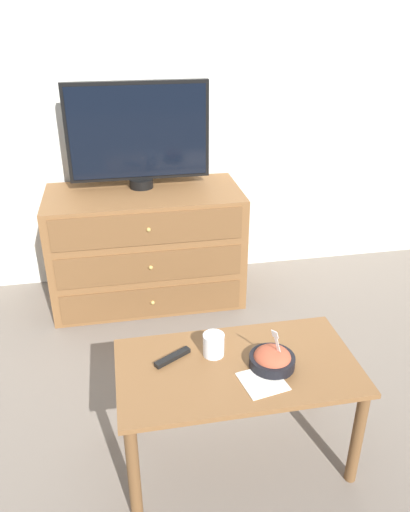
{
  "coord_description": "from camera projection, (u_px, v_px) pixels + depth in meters",
  "views": [
    {
      "loc": [
        -0.3,
        -3.04,
        1.66
      ],
      "look_at": [
        0.04,
        -1.26,
        0.74
      ],
      "focal_mm": 35.0,
      "sensor_mm": 36.0,
      "label": 1
    }
  ],
  "objects": [
    {
      "name": "takeout_bowl",
      "position": [
        272.0,
        359.0,
        1.84
      ],
      "size": [
        0.17,
        0.17,
        0.19
      ],
      "color": "black",
      "rests_on": "coffee_table"
    },
    {
      "name": "ground_plane",
      "position": [
        166.0,
        271.0,
        3.46
      ],
      "size": [
        12.0,
        12.0,
        0.0
      ],
      "primitive_type": "plane",
      "color": "#70665B"
    },
    {
      "name": "remote_control",
      "position": [
        173.0,
        357.0,
        1.89
      ],
      "size": [
        0.15,
        0.1,
        0.02
      ],
      "color": "black",
      "rests_on": "coffee_table"
    },
    {
      "name": "napkin",
      "position": [
        263.0,
        381.0,
        1.78
      ],
      "size": [
        0.17,
        0.17,
        0.0
      ],
      "color": "silver",
      "rests_on": "coffee_table"
    },
    {
      "name": "drink_cup",
      "position": [
        214.0,
        346.0,
        1.9
      ],
      "size": [
        0.08,
        0.08,
        0.09
      ],
      "color": "white",
      "rests_on": "coffee_table"
    },
    {
      "name": "tv",
      "position": [
        138.0,
        134.0,
        2.8
      ],
      "size": [
        0.8,
        0.14,
        0.6
      ],
      "color": "black",
      "rests_on": "dresser"
    },
    {
      "name": "dresser",
      "position": [
        147.0,
        246.0,
        3.02
      ],
      "size": [
        1.13,
        0.56,
        0.69
      ],
      "color": "brown",
      "rests_on": "ground_plane"
    },
    {
      "name": "wall_back",
      "position": [
        157.0,
        73.0,
        2.89
      ],
      "size": [
        12.0,
        0.05,
        2.6
      ],
      "color": "silver",
      "rests_on": "ground_plane"
    },
    {
      "name": "coffee_table",
      "position": [
        237.0,
        380.0,
        1.89
      ],
      "size": [
        0.9,
        0.49,
        0.46
      ],
      "color": "brown",
      "rests_on": "ground_plane"
    }
  ]
}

